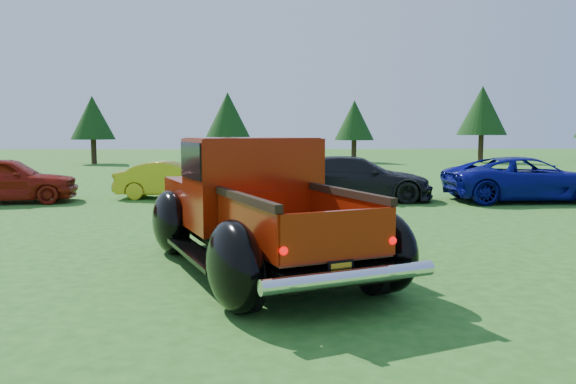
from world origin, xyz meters
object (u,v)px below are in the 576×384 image
object	(u,v)px
tree_mid_left	(228,115)
show_car_yellow	(172,180)
tree_east	(482,111)
tree_mid_right	(354,120)
pickup_truck	(252,205)
show_car_grey	(355,178)
show_car_blue	(526,179)
tree_west	(93,118)
show_car_red	(5,180)

from	to	relation	value
tree_mid_left	show_car_yellow	distance (m)	22.24
tree_east	tree_mid_right	bearing A→B (deg)	176.82
pickup_truck	show_car_grey	world-z (taller)	pickup_truck
show_car_blue	pickup_truck	bearing A→B (deg)	132.25
tree_mid_left	tree_mid_right	distance (m)	9.06
show_car_yellow	show_car_grey	bearing A→B (deg)	-95.25
tree_mid_left	pickup_truck	bearing A→B (deg)	-85.78
tree_mid_right	show_car_blue	xyz separation A→B (m)	(1.89, -22.39, -2.26)
show_car_grey	tree_east	bearing A→B (deg)	-24.67
tree_mid_left	pickup_truck	distance (m)	31.73
tree_west	show_car_yellow	xyz separation A→B (m)	(8.50, -20.06, -2.50)
tree_west	tree_mid_right	bearing A→B (deg)	3.18
tree_mid_left	show_car_yellow	size ratio (longest dim) A/B	1.36
tree_mid_right	show_car_red	bearing A→B (deg)	-123.28
tree_east	show_car_yellow	bearing A→B (deg)	-131.98
tree_west	tree_mid_right	world-z (taller)	tree_west
show_car_blue	tree_west	bearing A→B (deg)	41.52
tree_east	show_car_red	distance (m)	32.05
show_car_blue	tree_east	bearing A→B (deg)	-19.39
show_car_grey	show_car_yellow	bearing A→B (deg)	87.36
show_car_blue	tree_mid_right	bearing A→B (deg)	3.42
tree_mid_left	show_car_grey	world-z (taller)	tree_mid_left
tree_west	show_car_red	distance (m)	21.51
show_car_yellow	tree_mid_right	bearing A→B (deg)	-21.28
tree_mid_left	show_car_grey	size ratio (longest dim) A/B	1.02
tree_mid_right	pickup_truck	bearing A→B (deg)	-102.31
show_car_grey	show_car_blue	xyz separation A→B (m)	(5.40, -0.47, -0.00)
tree_west	show_car_blue	xyz separation A→B (m)	(19.89, -21.39, -2.40)
pickup_truck	show_car_blue	bearing A→B (deg)	22.32
pickup_truck	show_car_red	world-z (taller)	pickup_truck
tree_mid_left	show_car_red	size ratio (longest dim) A/B	1.17
tree_west	show_car_grey	distance (m)	25.56
tree_east	show_car_yellow	distance (m)	27.82
tree_west	show_car_yellow	size ratio (longest dim) A/B	1.25
tree_east	show_car_grey	distance (m)	24.99
show_car_grey	tree_mid_right	bearing A→B (deg)	-3.49
tree_west	show_car_grey	size ratio (longest dim) A/B	0.94
tree_west	show_car_red	bearing A→B (deg)	-80.58
tree_west	pickup_truck	size ratio (longest dim) A/B	0.76
tree_mid_right	show_car_grey	size ratio (longest dim) A/B	0.90
tree_mid_right	show_car_yellow	bearing A→B (deg)	-114.28
tree_west	tree_east	bearing A→B (deg)	1.06
show_car_grey	tree_mid_left	bearing A→B (deg)	19.08
show_car_blue	show_car_yellow	bearing A→B (deg)	81.92
show_car_grey	tree_west	bearing A→B (deg)	40.31
tree_west	show_car_grey	world-z (taller)	tree_west
tree_mid_right	show_car_grey	distance (m)	22.32
pickup_truck	tree_west	bearing A→B (deg)	89.65
tree_west	tree_east	xyz separation A→B (m)	(27.00, 0.50, 0.55)
tree_east	show_car_red	world-z (taller)	tree_east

